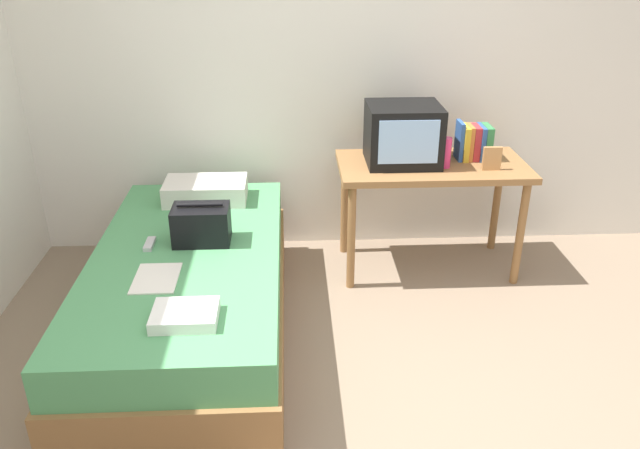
# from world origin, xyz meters

# --- Properties ---
(ground_plane) EXTENTS (8.00, 8.00, 0.00)m
(ground_plane) POSITION_xyz_m (0.00, 0.00, 0.00)
(ground_plane) COLOR #84705B
(wall_back) EXTENTS (5.20, 0.10, 2.60)m
(wall_back) POSITION_xyz_m (0.00, 2.00, 1.30)
(wall_back) COLOR silver
(wall_back) RESTS_ON ground
(bed) EXTENTS (1.00, 2.00, 0.51)m
(bed) POSITION_xyz_m (-0.81, 0.85, 0.25)
(bed) COLOR olive
(bed) RESTS_ON ground
(desk) EXTENTS (1.16, 0.60, 0.72)m
(desk) POSITION_xyz_m (0.63, 1.54, 0.63)
(desk) COLOR olive
(desk) RESTS_ON ground
(tv) EXTENTS (0.44, 0.39, 0.36)m
(tv) POSITION_xyz_m (0.44, 1.57, 0.90)
(tv) COLOR black
(tv) RESTS_ON desk
(water_bottle) EXTENTS (0.07, 0.07, 0.18)m
(water_bottle) POSITION_xyz_m (0.68, 1.47, 0.81)
(water_bottle) COLOR #E53372
(water_bottle) RESTS_ON desk
(book_row) EXTENTS (0.20, 0.16, 0.24)m
(book_row) POSITION_xyz_m (0.89, 1.61, 0.83)
(book_row) COLOR #2D5699
(book_row) RESTS_ON desk
(picture_frame) EXTENTS (0.11, 0.02, 0.14)m
(picture_frame) POSITION_xyz_m (0.95, 1.40, 0.79)
(picture_frame) COLOR #B27F4C
(picture_frame) RESTS_ON desk
(pillow) EXTENTS (0.50, 0.30, 0.13)m
(pillow) POSITION_xyz_m (-0.78, 1.54, 0.57)
(pillow) COLOR silver
(pillow) RESTS_ON bed
(handbag) EXTENTS (0.30, 0.20, 0.23)m
(handbag) POSITION_xyz_m (-0.73, 0.96, 0.61)
(handbag) COLOR black
(handbag) RESTS_ON bed
(magazine) EXTENTS (0.21, 0.29, 0.01)m
(magazine) POSITION_xyz_m (-0.91, 0.57, 0.51)
(magazine) COLOR white
(magazine) RESTS_ON bed
(remote_dark) EXTENTS (0.04, 0.16, 0.02)m
(remote_dark) POSITION_xyz_m (-0.73, 0.25, 0.52)
(remote_dark) COLOR black
(remote_dark) RESTS_ON bed
(remote_silver) EXTENTS (0.04, 0.14, 0.02)m
(remote_silver) POSITION_xyz_m (-1.01, 0.92, 0.52)
(remote_silver) COLOR #B7B7BC
(remote_silver) RESTS_ON bed
(folded_towel) EXTENTS (0.28, 0.22, 0.05)m
(folded_towel) POSITION_xyz_m (-0.72, 0.20, 0.53)
(folded_towel) COLOR white
(folded_towel) RESTS_ON bed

